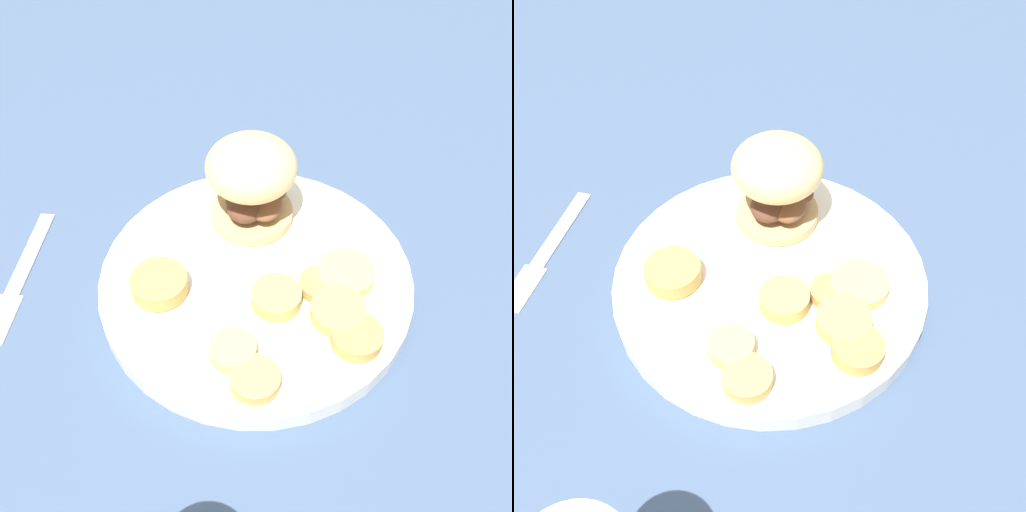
# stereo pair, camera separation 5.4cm
# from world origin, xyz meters

# --- Properties ---
(ground_plane) EXTENTS (4.00, 4.00, 0.00)m
(ground_plane) POSITION_xyz_m (0.00, 0.00, 0.00)
(ground_plane) COLOR #3D5170
(dinner_plate) EXTENTS (0.29, 0.29, 0.02)m
(dinner_plate) POSITION_xyz_m (0.00, 0.00, 0.01)
(dinner_plate) COLOR white
(dinner_plate) RESTS_ON ground_plane
(sandwich) EXTENTS (0.09, 0.10, 0.09)m
(sandwich) POSITION_xyz_m (-0.03, -0.07, 0.07)
(sandwich) COLOR tan
(sandwich) RESTS_ON dinner_plate
(potato_round_0) EXTENTS (0.04, 0.04, 0.01)m
(potato_round_0) POSITION_xyz_m (0.06, 0.10, 0.03)
(potato_round_0) COLOR tan
(potato_round_0) RESTS_ON dinner_plate
(potato_round_1) EXTENTS (0.04, 0.04, 0.01)m
(potato_round_1) POSITION_xyz_m (-0.04, 0.04, 0.03)
(potato_round_1) COLOR tan
(potato_round_1) RESTS_ON dinner_plate
(potato_round_2) EXTENTS (0.04, 0.04, 0.01)m
(potato_round_2) POSITION_xyz_m (0.06, 0.07, 0.03)
(potato_round_2) COLOR #DBB766
(potato_round_2) RESTS_ON dinner_plate
(potato_round_3) EXTENTS (0.05, 0.05, 0.02)m
(potato_round_3) POSITION_xyz_m (0.09, -0.02, 0.03)
(potato_round_3) COLOR tan
(potato_round_3) RESTS_ON dinner_plate
(potato_round_4) EXTENTS (0.05, 0.05, 0.01)m
(potato_round_4) POSITION_xyz_m (-0.07, 0.04, 0.03)
(potato_round_4) COLOR #DBB766
(potato_round_4) RESTS_ON dinner_plate
(potato_round_5) EXTENTS (0.05, 0.05, 0.01)m
(potato_round_5) POSITION_xyz_m (0.00, 0.04, 0.03)
(potato_round_5) COLOR tan
(potato_round_5) RESTS_ON dinner_plate
(potato_round_6) EXTENTS (0.05, 0.05, 0.01)m
(potato_round_6) POSITION_xyz_m (-0.04, 0.08, 0.03)
(potato_round_6) COLOR tan
(potato_round_6) RESTS_ON dinner_plate
(potato_round_7) EXTENTS (0.04, 0.04, 0.01)m
(potato_round_7) POSITION_xyz_m (-0.04, 0.11, 0.03)
(potato_round_7) COLOR tan
(potato_round_7) RESTS_ON dinner_plate
(fork) EXTENTS (0.11, 0.15, 0.00)m
(fork) POSITION_xyz_m (0.20, -0.12, 0.00)
(fork) COLOR silver
(fork) RESTS_ON ground_plane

